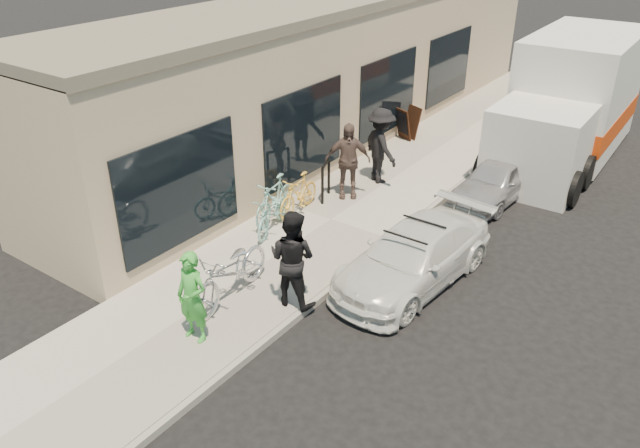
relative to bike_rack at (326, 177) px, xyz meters
The scene contains 17 objects.
ground 4.75m from the bike_rack, 54.55° to the right, with size 120.00×120.00×0.00m, color black.
sidewalk 1.27m from the bike_rack, 48.77° to the right, with size 3.00×34.00×0.15m, color #A39D92.
curb 2.51m from the bike_rack, 19.97° to the right, with size 0.12×34.00×0.13m, color gray.
storefront 5.06m from the bike_rack, 121.15° to the left, with size 3.60×20.00×4.22m.
bike_rack is the anchor object (origin of this frame).
sandwich_board 4.84m from the bike_rack, 95.03° to the left, with size 0.76×0.76×0.95m.
sedan_white 3.80m from the bike_rack, 28.47° to the right, with size 1.98×4.07×1.18m.
sedan_silver 4.20m from the bike_rack, 39.60° to the left, with size 1.23×3.05×1.04m, color #A6A5AB.
moving_truck 7.59m from the bike_rack, 60.84° to the left, with size 2.67×6.82×3.33m.
tandem_bike 4.57m from the bike_rack, 76.58° to the right, with size 0.75×2.15×1.13m, color silver.
woman_rider 5.79m from the bike_rack, 76.66° to the right, with size 0.59×0.38×1.61m, color green.
man_standing 4.38m from the bike_rack, 62.54° to the right, with size 0.89×0.69×1.82m, color black.
cruiser_bike_a 1.58m from the bike_rack, 101.05° to the right, with size 0.47×1.67×1.00m, color #7CB9B1.
cruiser_bike_b 1.97m from the bike_rack, 90.45° to the right, with size 0.56×1.59×0.84m, color #7CB9B1.
cruiser_bike_c 0.96m from the bike_rack, 95.52° to the right, with size 0.43×1.51×0.91m, color gold.
bystander_a 1.77m from the bike_rack, 72.45° to the left, with size 1.24×0.71×1.91m, color black.
bystander_b 0.65m from the bike_rack, 49.76° to the left, with size 1.09×0.45×1.86m, color brown.
Camera 1 is at (5.10, -7.33, 6.70)m, focal length 35.00 mm.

